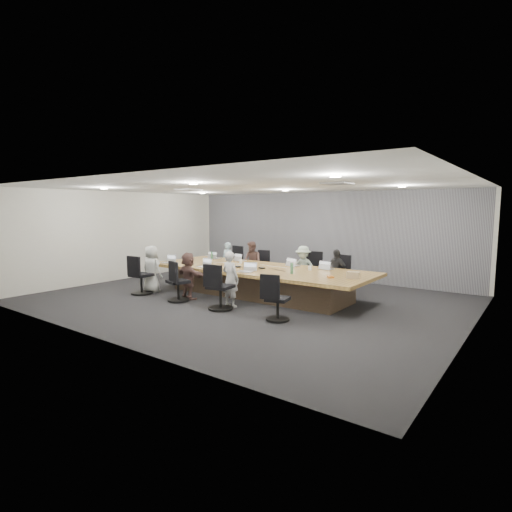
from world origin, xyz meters
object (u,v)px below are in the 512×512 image
Objects in this scene: chair_5 at (178,285)px; chair_7 at (278,303)px; chair_3 at (341,277)px; bottle_green_right at (292,268)px; laptop_1 at (241,260)px; laptop_6 at (245,272)px; person_2 at (303,268)px; chair_1 at (259,270)px; person_1 at (252,262)px; mug_brown at (190,259)px; chair_2 at (309,273)px; laptop_2 at (293,265)px; laptop_5 at (204,267)px; person_0 at (227,261)px; bottle_green_left at (212,255)px; bottle_clear at (228,260)px; person_5 at (188,276)px; stapler at (248,267)px; conference_table at (258,280)px; laptop_4 at (167,263)px; laptop_3 at (327,269)px; person_6 at (230,279)px; chair_4 at (141,278)px; person_3 at (336,272)px; chair_6 at (220,290)px; chair_0 at (234,265)px; person_4 at (152,269)px; snack_packet at (330,277)px; laptop_0 at (216,258)px; canvas_bag at (353,275)px.

chair_5 reaches higher than chair_7.
bottle_green_right reaches higher than chair_3.
laptop_1 and laptop_6 have the same top height.
laptop_1 is 0.23× the size of person_2.
chair_1 is 2.89m from laptop_6.
person_2 is at bearing 67.89° from laptop_6.
mug_brown is (-1.13, -1.53, 0.16)m from person_1.
chair_2 is 0.95m from laptop_2.
laptop_5 is 1.25× the size of bottle_green_right.
chair_1 is 2.03m from laptop_2.
person_0 reaches higher than bottle_green_left.
bottle_clear is at bearing -73.32° from person_1.
chair_5 is 0.39m from person_5.
conference_table is at bearing 92.45° from stapler.
laptop_3 is at bearing 8.48° from laptop_4.
person_6 is at bearing -39.42° from bottle_green_left.
conference_table is at bearing 38.45° from laptop_5.
laptop_6 is at bearing 55.72° from laptop_3.
person_1 is at bearing 62.57° from chair_4.
person_3 is 6.84× the size of stapler.
chair_4 is (-3.17, -3.40, -0.00)m from chair_2.
chair_6 is at bearing 123.81° from laptop_1.
laptop_2 is 1.39× the size of bottle_green_right.
laptop_5 is 1.37m from laptop_6.
chair_7 is at bearing -76.73° from person_2.
laptop_3 is (0.99, -0.55, 0.13)m from person_2.
chair_2 is at bearing 59.36° from laptop_5.
person_4 is (-0.40, -3.05, 0.20)m from chair_0.
stapler reaches higher than snack_packet.
chair_0 is 3.78m from person_3.
person_3 is 2.35m from stapler.
chair_7 is at bearing 144.16° from laptop_1.
laptop_5 is at bearing 40.77° from chair_2.
chair_5 is at bearing 116.60° from laptop_0.
bottle_clear is at bearing 32.69° from chair_2.
laptop_0 is 2.82m from person_2.
bottle_green_right is (-0.34, -1.15, 0.12)m from laptop_3.
bottle_clear reaches higher than chair_0.
snack_packet is (1.63, -2.01, 0.33)m from chair_2.
chair_1 is at bearing 99.21° from person_1.
chair_3 is at bearing -157.37° from laptop_1.
laptop_5 is (1.01, -2.50, 0.31)m from chair_0.
bottle_green_left is (-2.36, 2.29, 0.42)m from chair_6.
laptop_2 is at bearing 156.32° from canvas_bag.
person_3 is at bearing -83.49° from laptop_3.
snack_packet is (3.23, -0.31, -0.09)m from bottle_clear.
chair_6 is (1.39, -3.40, 0.07)m from chair_1.
person_4 reaches higher than person_5.
chair_0 is (-2.20, 1.70, 0.04)m from conference_table.
laptop_4 is at bearing -153.19° from person_2.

